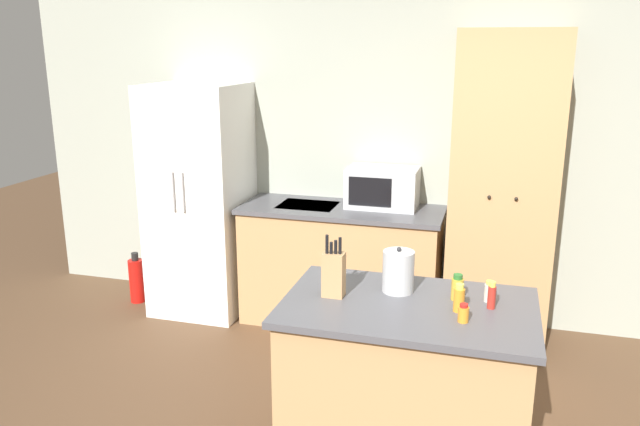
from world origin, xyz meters
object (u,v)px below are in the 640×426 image
(fire_extinguisher, at_px, (137,280))
(spice_bottle_short_red, at_px, (457,288))
(knife_block, at_px, (334,274))
(microwave, at_px, (382,187))
(spice_bottle_tall_dark, at_px, (492,296))
(pantry_cabinet, at_px, (502,194))
(kettle, at_px, (398,271))
(spice_bottle_amber_oil, at_px, (489,292))
(spice_bottle_pale_salt, at_px, (459,299))
(refrigerator, at_px, (200,200))
(spice_bottle_green_herb, at_px, (463,313))

(fire_extinguisher, bearing_deg, spice_bottle_short_red, -26.71)
(knife_block, bearing_deg, microwave, 92.23)
(spice_bottle_tall_dark, relative_size, spice_bottle_short_red, 1.02)
(pantry_cabinet, bearing_deg, spice_bottle_short_red, -97.73)
(fire_extinguisher, bearing_deg, pantry_cabinet, 1.96)
(spice_bottle_tall_dark, bearing_deg, kettle, 168.91)
(knife_block, distance_m, spice_bottle_amber_oil, 0.78)
(spice_bottle_pale_salt, bearing_deg, spice_bottle_amber_oil, 50.14)
(spice_bottle_pale_salt, distance_m, kettle, 0.37)
(spice_bottle_tall_dark, bearing_deg, fire_extinguisher, 153.64)
(refrigerator, bearing_deg, kettle, -37.65)
(spice_bottle_pale_salt, bearing_deg, spice_bottle_tall_dark, 27.83)
(refrigerator, height_order, spice_bottle_tall_dark, refrigerator)
(spice_bottle_tall_dark, relative_size, kettle, 0.57)
(spice_bottle_tall_dark, bearing_deg, microwave, 116.99)
(refrigerator, xyz_separation_m, microwave, (1.46, 0.15, 0.16))
(spice_bottle_green_herb, height_order, fire_extinguisher, spice_bottle_green_herb)
(spice_bottle_green_herb, distance_m, fire_extinguisher, 3.31)
(pantry_cabinet, height_order, spice_bottle_short_red, pantry_cabinet)
(knife_block, xyz_separation_m, spice_bottle_amber_oil, (0.76, 0.14, -0.07))
(kettle, bearing_deg, spice_bottle_green_herb, -39.25)
(refrigerator, bearing_deg, fire_extinguisher, -173.86)
(spice_bottle_pale_salt, relative_size, kettle, 0.58)
(microwave, xyz_separation_m, spice_bottle_green_herb, (0.72, -1.85, -0.14))
(spice_bottle_pale_salt, bearing_deg, microwave, 111.79)
(spice_bottle_amber_oil, bearing_deg, spice_bottle_tall_dark, -81.09)
(spice_bottle_short_red, bearing_deg, knife_block, -168.73)
(microwave, height_order, fire_extinguisher, microwave)
(refrigerator, relative_size, pantry_cabinet, 0.82)
(refrigerator, height_order, microwave, refrigerator)
(pantry_cabinet, height_order, fire_extinguisher, pantry_cabinet)
(microwave, bearing_deg, spice_bottle_pale_salt, -68.21)
(kettle, height_order, fire_extinguisher, kettle)
(knife_block, bearing_deg, fire_extinguisher, 144.86)
(kettle, relative_size, fire_extinguisher, 0.55)
(spice_bottle_tall_dark, height_order, kettle, kettle)
(spice_bottle_amber_oil, height_order, spice_bottle_green_herb, spice_bottle_amber_oil)
(spice_bottle_short_red, bearing_deg, microwave, 112.97)
(refrigerator, bearing_deg, spice_bottle_tall_dark, -33.18)
(spice_bottle_tall_dark, bearing_deg, spice_bottle_amber_oil, 98.91)
(knife_block, relative_size, spice_bottle_tall_dark, 2.38)
(spice_bottle_short_red, height_order, spice_bottle_green_herb, spice_bottle_short_red)
(spice_bottle_green_herb, bearing_deg, spice_bottle_amber_oil, 68.74)
(knife_block, height_order, spice_bottle_short_red, knife_block)
(spice_bottle_tall_dark, distance_m, spice_bottle_pale_salt, 0.17)
(microwave, height_order, kettle, microwave)
(spice_bottle_green_herb, bearing_deg, spice_bottle_pale_salt, 103.92)
(spice_bottle_green_herb, bearing_deg, fire_extinguisher, 149.61)
(kettle, bearing_deg, refrigerator, 142.35)
(microwave, distance_m, spice_bottle_tall_dark, 1.86)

